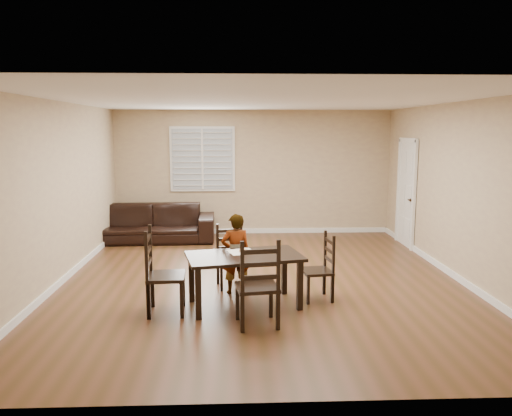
# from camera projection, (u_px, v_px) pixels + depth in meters

# --- Properties ---
(ground) EXTENTS (7.00, 7.00, 0.00)m
(ground) POSITION_uv_depth(u_px,v_px,m) (261.00, 279.00, 7.67)
(ground) COLOR #57321D
(ground) RESTS_ON ground
(room) EXTENTS (6.04, 7.04, 2.72)m
(room) POSITION_uv_depth(u_px,v_px,m) (263.00, 161.00, 7.56)
(room) COLOR tan
(room) RESTS_ON ground
(dining_table) EXTENTS (1.59, 1.10, 0.68)m
(dining_table) POSITION_uv_depth(u_px,v_px,m) (244.00, 262.00, 6.44)
(dining_table) COLOR black
(dining_table) RESTS_ON ground
(chair_near) EXTENTS (0.47, 0.45, 0.91)m
(chair_near) POSITION_uv_depth(u_px,v_px,m) (230.00, 257.00, 7.36)
(chair_near) COLOR black
(chair_near) RESTS_ON ground
(chair_far) EXTENTS (0.54, 0.51, 1.06)m
(chair_far) POSITION_uv_depth(u_px,v_px,m) (259.00, 289.00, 5.70)
(chair_far) COLOR black
(chair_far) RESTS_ON ground
(chair_left) EXTENTS (0.48, 0.51, 1.09)m
(chair_left) POSITION_uv_depth(u_px,v_px,m) (155.00, 275.00, 6.20)
(chair_left) COLOR black
(chair_left) RESTS_ON ground
(chair_right) EXTENTS (0.43, 0.46, 0.91)m
(chair_right) POSITION_uv_depth(u_px,v_px,m) (324.00, 269.00, 6.74)
(chair_right) COLOR black
(chair_right) RESTS_ON ground
(child) EXTENTS (0.46, 0.35, 1.13)m
(child) POSITION_uv_depth(u_px,v_px,m) (236.00, 254.00, 6.95)
(child) COLOR gray
(child) RESTS_ON ground
(napkin) EXTENTS (0.42, 0.42, 0.00)m
(napkin) POSITION_uv_depth(u_px,v_px,m) (241.00, 252.00, 6.59)
(napkin) COLOR beige
(napkin) RESTS_ON dining_table
(donut) EXTENTS (0.10, 0.10, 0.04)m
(donut) POSITION_uv_depth(u_px,v_px,m) (243.00, 250.00, 6.59)
(donut) COLOR #C47F46
(donut) RESTS_ON napkin
(sofa) EXTENTS (2.59, 1.07, 0.75)m
(sofa) POSITION_uv_depth(u_px,v_px,m) (151.00, 223.00, 10.27)
(sofa) COLOR black
(sofa) RESTS_ON ground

